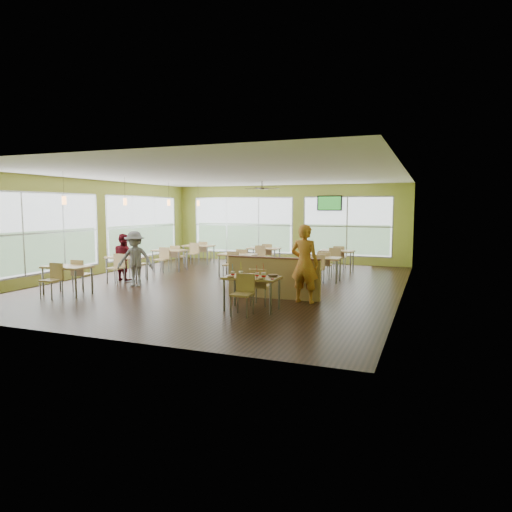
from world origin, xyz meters
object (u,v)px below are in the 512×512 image
Objects in this scene: main_table at (252,282)px; food_basket at (273,276)px; half_wall_divider at (273,278)px; man_plaid at (305,264)px.

food_basket is (0.45, 0.14, 0.15)m from main_table.
half_wall_divider is at bearing 90.00° from main_table.
man_plaid is (0.87, -0.24, 0.42)m from half_wall_divider.
half_wall_divider is at bearing 108.75° from food_basket.
main_table is at bearing 59.07° from man_plaid.
half_wall_divider is 10.11× the size of food_basket.
half_wall_divider reaches higher than main_table.
half_wall_divider is 1.28× the size of man_plaid.
man_plaid is at bearing 54.50° from main_table.
main_table is 6.40× the size of food_basket.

